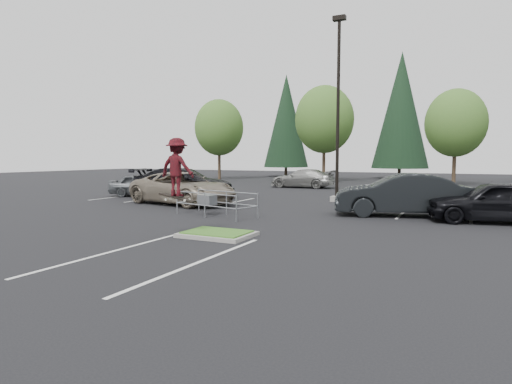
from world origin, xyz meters
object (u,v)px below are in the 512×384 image
at_px(car_l_black, 183,183).
at_px(car_l_grey, 142,185).
at_px(car_r_black, 495,202).
at_px(car_far_silver, 302,178).
at_px(car_l_tan, 183,188).
at_px(decid_a, 219,129).
at_px(light_pole, 338,120).
at_px(decid_c, 455,125).
at_px(decid_b, 324,122).
at_px(conif_b, 401,110).
at_px(conif_a, 286,121).
at_px(car_r_charc, 400,195).
at_px(cart_corral, 209,200).
at_px(skateboarder, 177,167).

xyz_separation_m(car_l_black, car_l_grey, (-2.92, -0.31, -0.21)).
relative_size(car_r_black, car_far_silver, 0.91).
bearing_deg(car_l_grey, car_far_silver, -51.64).
bearing_deg(car_l_grey, car_l_tan, -140.10).
distance_m(decid_a, car_r_black, 35.07).
relative_size(light_pole, car_far_silver, 1.95).
bearing_deg(decid_c, car_l_black, -126.40).
distance_m(decid_b, car_l_black, 21.25).
bearing_deg(decid_a, conif_b, 30.17).
distance_m(decid_a, conif_b, 20.95).
height_order(conif_a, car_r_black, conif_a).
relative_size(car_l_tan, car_r_charc, 1.12).
bearing_deg(conif_b, car_r_charc, -82.24).
bearing_deg(car_l_tan, car_l_black, 47.61).
bearing_deg(decid_a, car_l_tan, -63.29).
height_order(decid_b, car_l_grey, decid_b).
height_order(decid_b, cart_corral, decid_b).
bearing_deg(decid_b, car_far_silver, -83.63).
bearing_deg(skateboarder, car_far_silver, -79.08).
xyz_separation_m(car_l_tan, car_l_grey, (-5.00, 2.60, -0.15)).
bearing_deg(car_l_grey, car_l_black, -106.55).
height_order(decid_c, conif_a, conif_a).
relative_size(conif_a, car_l_grey, 3.13).
xyz_separation_m(light_pole, decid_a, (-18.51, 18.03, 1.02)).
xyz_separation_m(conif_a, car_l_black, (5.42, -29.93, -6.18)).
relative_size(conif_b, car_r_charc, 2.66).
relative_size(conif_a, car_r_black, 2.75).
xyz_separation_m(skateboarder, car_far_silver, (-3.80, 21.91, -1.41)).
relative_size(decid_c, car_r_black, 1.77).
bearing_deg(car_r_charc, skateboarder, -51.73).
bearing_deg(conif_b, decid_a, -149.83).
distance_m(decid_c, conif_b, 12.51).
xyz_separation_m(decid_a, conif_b, (18.01, 10.47, 2.27)).
relative_size(skateboarder, car_l_grey, 0.49).
relative_size(decid_a, skateboarder, 4.42).
bearing_deg(skateboarder, conif_a, -71.35).
bearing_deg(light_pole, car_l_grey, -169.42).
bearing_deg(light_pole, decid_a, 135.75).
height_order(light_pole, decid_a, light_pole).
relative_size(conif_b, car_r_black, 3.07).
relative_size(decid_b, car_l_grey, 2.32).
relative_size(decid_b, conif_b, 0.66).
relative_size(conif_b, car_l_tan, 2.36).
height_order(skateboarder, car_r_black, skateboarder).
bearing_deg(car_r_black, decid_b, -160.01).
bearing_deg(car_l_black, car_r_black, -111.61).
bearing_deg(decid_c, cart_corral, -109.07).
xyz_separation_m(decid_b, car_l_grey, (-5.49, -20.77, -5.34)).
height_order(conif_b, car_far_silver, conif_b).
bearing_deg(car_r_black, conif_a, -157.08).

